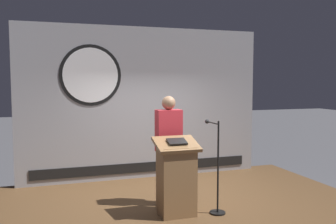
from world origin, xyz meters
TOP-DOWN VIEW (x-y plane):
  - ground_plane at (0.00, 0.00)m, footprint 40.00×40.00m
  - stage_platform at (0.00, 0.00)m, footprint 6.40×4.00m
  - banner_display at (-0.03, 1.85)m, footprint 5.04×0.12m
  - podium at (-0.09, -0.42)m, footprint 0.64×0.49m
  - speaker_person at (-0.06, 0.06)m, footprint 0.40×0.26m
  - microphone_stand at (0.52, -0.51)m, footprint 0.24×0.57m

SIDE VIEW (x-z plane):
  - ground_plane at x=0.00m, z-range 0.00..0.00m
  - stage_platform at x=0.00m, z-range 0.00..0.30m
  - microphone_stand at x=0.52m, z-range 0.09..1.50m
  - podium at x=-0.09m, z-range 0.28..1.44m
  - speaker_person at x=-0.06m, z-range 0.32..2.09m
  - banner_display at x=-0.03m, z-range 0.30..3.40m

